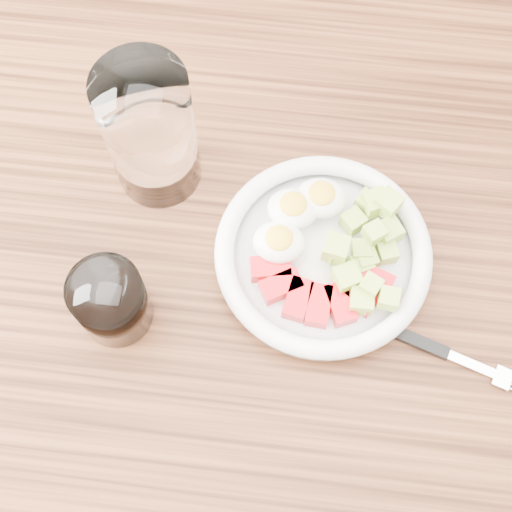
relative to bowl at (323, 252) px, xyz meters
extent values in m
plane|color=brown|center=(-0.06, -0.03, -0.79)|extent=(4.00, 4.00, 0.00)
cube|color=brown|center=(-0.06, -0.03, -0.04)|extent=(1.50, 0.90, 0.04)
cylinder|color=white|center=(0.00, 0.00, -0.01)|extent=(0.22, 0.22, 0.01)
torus|color=white|center=(0.00, 0.00, 0.00)|extent=(0.23, 0.23, 0.02)
cube|color=red|center=(-0.05, -0.03, 0.00)|extent=(0.05, 0.03, 0.02)
cube|color=red|center=(-0.04, -0.04, 0.00)|extent=(0.05, 0.04, 0.02)
cube|color=red|center=(-0.02, -0.06, 0.00)|extent=(0.03, 0.05, 0.02)
cube|color=red|center=(0.00, -0.06, 0.00)|extent=(0.03, 0.04, 0.02)
cube|color=red|center=(0.02, -0.06, 0.00)|extent=(0.04, 0.05, 0.02)
cube|color=red|center=(0.04, -0.04, 0.00)|extent=(0.05, 0.04, 0.02)
cube|color=red|center=(0.05, -0.03, 0.00)|extent=(0.05, 0.04, 0.02)
ellipsoid|color=white|center=(-0.04, 0.04, 0.01)|extent=(0.06, 0.05, 0.03)
ellipsoid|color=yellow|center=(-0.04, 0.04, 0.03)|extent=(0.03, 0.03, 0.01)
ellipsoid|color=white|center=(-0.01, 0.06, 0.01)|extent=(0.06, 0.05, 0.03)
ellipsoid|color=yellow|center=(-0.01, 0.06, 0.03)|extent=(0.03, 0.03, 0.01)
ellipsoid|color=white|center=(-0.05, 0.00, 0.01)|extent=(0.06, 0.05, 0.03)
ellipsoid|color=yellow|center=(-0.05, 0.00, 0.03)|extent=(0.03, 0.03, 0.01)
cube|color=#B7D150|center=(0.05, 0.02, 0.02)|extent=(0.03, 0.03, 0.02)
cube|color=#B7D150|center=(0.05, 0.06, 0.02)|extent=(0.03, 0.03, 0.02)
cube|color=#B7D150|center=(0.07, 0.01, 0.01)|extent=(0.02, 0.02, 0.02)
cube|color=#B7D150|center=(0.05, 0.00, 0.00)|extent=(0.03, 0.03, 0.02)
cube|color=#B7D150|center=(0.01, 0.00, 0.03)|extent=(0.03, 0.03, 0.02)
cube|color=#B7D150|center=(0.03, 0.04, 0.00)|extent=(0.03, 0.03, 0.02)
cube|color=#B7D150|center=(0.04, -0.05, 0.01)|extent=(0.02, 0.02, 0.02)
cube|color=#B7D150|center=(0.04, -0.01, 0.00)|extent=(0.03, 0.03, 0.02)
cube|color=#B7D150|center=(0.01, -0.01, 0.02)|extent=(0.02, 0.02, 0.02)
cube|color=#B7D150|center=(0.04, 0.06, 0.01)|extent=(0.03, 0.03, 0.02)
cube|color=#B7D150|center=(0.05, -0.04, 0.02)|extent=(0.03, 0.03, 0.02)
cube|color=#B7D150|center=(0.03, -0.03, 0.01)|extent=(0.03, 0.03, 0.02)
cube|color=#B7D150|center=(0.07, 0.03, 0.01)|extent=(0.03, 0.03, 0.02)
cube|color=#B7D150|center=(0.06, 0.05, 0.03)|extent=(0.03, 0.03, 0.02)
cube|color=#B7D150|center=(0.04, 0.00, 0.01)|extent=(0.02, 0.02, 0.02)
cube|color=#B7D150|center=(0.07, -0.05, 0.02)|extent=(0.02, 0.02, 0.02)
cube|color=black|center=(0.09, -0.08, -0.02)|extent=(0.09, 0.04, 0.01)
cube|color=silver|center=(0.16, -0.10, -0.02)|extent=(0.05, 0.03, 0.00)
cube|color=silver|center=(0.19, -0.11, -0.02)|extent=(0.02, 0.03, 0.00)
cylinder|color=white|center=(-0.19, 0.09, 0.06)|extent=(0.10, 0.10, 0.17)
cylinder|color=white|center=(-0.21, -0.09, 0.02)|extent=(0.07, 0.07, 0.09)
cylinder|color=black|center=(-0.21, -0.09, 0.02)|extent=(0.07, 0.07, 0.07)
camera|label=1|loc=(-0.04, -0.29, 0.70)|focal=50.00mm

